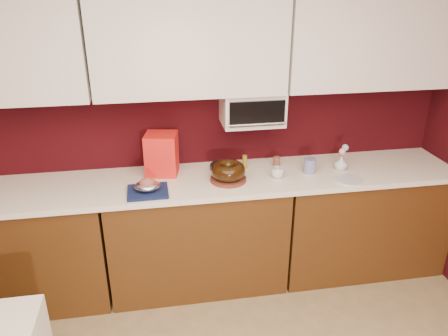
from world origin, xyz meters
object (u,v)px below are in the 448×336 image
pandoro_box (162,154)px  flower_vase (341,162)px  toaster_oven (252,107)px  foil_ham_nest (147,186)px  coffee_mug (277,172)px  bundt_cake (228,171)px  blue_jar (310,166)px

pandoro_box → flower_vase: bearing=4.4°
toaster_oven → pandoro_box: toaster_oven is taller
foil_ham_nest → coffee_mug: size_ratio=1.92×
bundt_cake → coffee_mug: bundt_cake is taller
flower_vase → pandoro_box: bearing=173.2°
bundt_cake → toaster_oven: bearing=46.3°
toaster_oven → blue_jar: toaster_oven is taller
toaster_oven → flower_vase: (0.67, -0.17, -0.42)m
foil_ham_nest → pandoro_box: pandoro_box is taller
foil_ham_nest → coffee_mug: bearing=5.9°
blue_jar → toaster_oven: bearing=155.8°
bundt_cake → coffee_mug: bearing=-0.4°
foil_ham_nest → blue_jar: size_ratio=1.58×
bundt_cake → pandoro_box: size_ratio=0.79×
bundt_cake → flower_vase: bundt_cake is taller
bundt_cake → pandoro_box: (-0.46, 0.22, 0.08)m
toaster_oven → blue_jar: 0.62m
blue_jar → flower_vase: size_ratio=0.94×
coffee_mug → flower_vase: (0.52, 0.06, 0.01)m
toaster_oven → bundt_cake: 0.51m
foil_ham_nest → blue_jar: bearing=6.7°
bundt_cake → blue_jar: bearing=3.8°
bundt_cake → foil_ham_nest: bearing=-170.2°
foil_ham_nest → coffee_mug: coffee_mug is taller
foil_ham_nest → pandoro_box: size_ratio=0.56×
foil_ham_nest → coffee_mug: (0.95, 0.10, -0.01)m
pandoro_box → flower_vase: 1.36m
bundt_cake → foil_ham_nest: size_ratio=1.41×
foil_ham_nest → blue_jar: blue_jar is taller
blue_jar → pandoro_box: bearing=171.0°
bundt_cake → flower_vase: (0.89, 0.06, -0.02)m
bundt_cake → coffee_mug: 0.37m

